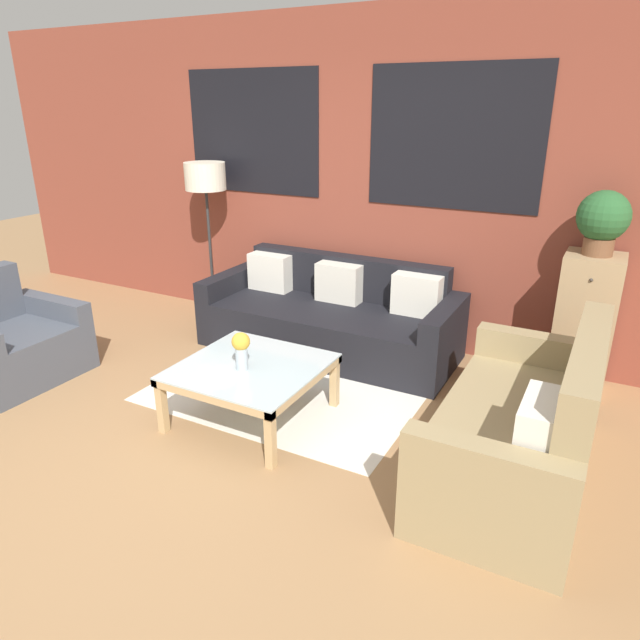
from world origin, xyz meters
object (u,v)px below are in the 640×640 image
couch_dark (331,319)px  potted_plant (603,219)px  floor_lamp (206,184)px  armchair_corner (11,344)px  drawer_cabinet (584,324)px  flower_vase (241,348)px  settee_vintage (522,432)px  coffee_table (251,373)px

couch_dark → potted_plant: 2.25m
floor_lamp → armchair_corner: bearing=-107.2°
couch_dark → drawer_cabinet: drawer_cabinet is taller
flower_vase → couch_dark: bearing=92.3°
settee_vintage → coffee_table: size_ratio=1.77×
armchair_corner → floor_lamp: bearing=72.8°
potted_plant → couch_dark: bearing=-174.0°
couch_dark → settee_vintage: (1.82, -1.17, 0.03)m
armchair_corner → potted_plant: bearing=25.4°
coffee_table → drawer_cabinet: 2.48m
settee_vintage → coffee_table: (-1.75, -0.16, 0.04)m
coffee_table → flower_vase: 0.23m
potted_plant → flower_vase: size_ratio=1.74×
couch_dark → floor_lamp: floor_lamp is taller
coffee_table → floor_lamp: (-1.48, 1.48, 0.99)m
settee_vintage → coffee_table: bearing=-174.7°
coffee_table → settee_vintage: bearing=5.3°
floor_lamp → coffee_table: bearing=-45.0°
floor_lamp → couch_dark: bearing=-6.0°
coffee_table → flower_vase: flower_vase is taller
armchair_corner → coffee_table: bearing=9.7°
floor_lamp → flower_vase: (1.47, -1.55, -0.78)m
coffee_table → drawer_cabinet: bearing=38.6°
armchair_corner → floor_lamp: floor_lamp is taller
coffee_table → drawer_cabinet: drawer_cabinet is taller
coffee_table → potted_plant: 2.65m
couch_dark → drawer_cabinet: 2.02m
floor_lamp → potted_plant: (3.41, 0.06, -0.03)m
couch_dark → armchair_corner: size_ratio=2.48×
coffee_table → floor_lamp: size_ratio=0.60×
drawer_cabinet → couch_dark: bearing=-174.0°
armchair_corner → potted_plant: potted_plant is taller
couch_dark → armchair_corner: bearing=-139.6°
armchair_corner → floor_lamp: size_ratio=0.58×
couch_dark → potted_plant: size_ratio=4.90×
armchair_corner → flower_vase: 2.07m
coffee_table → floor_lamp: bearing=135.0°
potted_plant → settee_vintage: bearing=-97.5°
flower_vase → drawer_cabinet: bearing=39.8°
potted_plant → floor_lamp: bearing=-179.0°
floor_lamp → drawer_cabinet: (3.41, 0.06, -0.81)m
drawer_cabinet → floor_lamp: bearing=-179.0°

